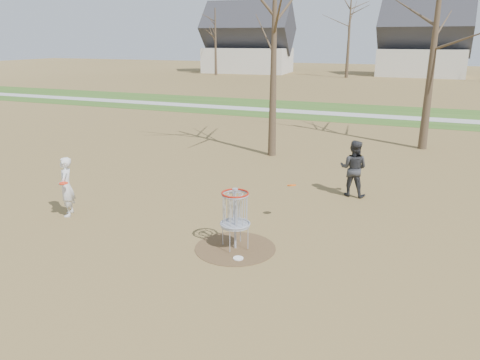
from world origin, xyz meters
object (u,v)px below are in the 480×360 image
object	(u,v)px
disc_grounded	(238,258)
disc_golf_basket	(235,209)
player_throwing	(353,168)
player_standing	(66,187)

from	to	relation	value
disc_grounded	disc_golf_basket	bearing A→B (deg)	119.42
player_throwing	disc_grounded	bearing A→B (deg)	78.27
player_throwing	disc_grounded	world-z (taller)	player_throwing
player_throwing	disc_grounded	size ratio (longest dim) A/B	7.55
disc_golf_basket	disc_grounded	bearing A→B (deg)	-60.58
disc_grounded	player_standing	bearing A→B (deg)	172.35
player_throwing	disc_golf_basket	bearing A→B (deg)	73.81
disc_grounded	disc_golf_basket	world-z (taller)	disc_golf_basket
player_standing	player_throwing	size ratio (longest dim) A/B	0.94
player_standing	player_throwing	xyz separation A→B (m)	(6.60, 4.44, 0.05)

